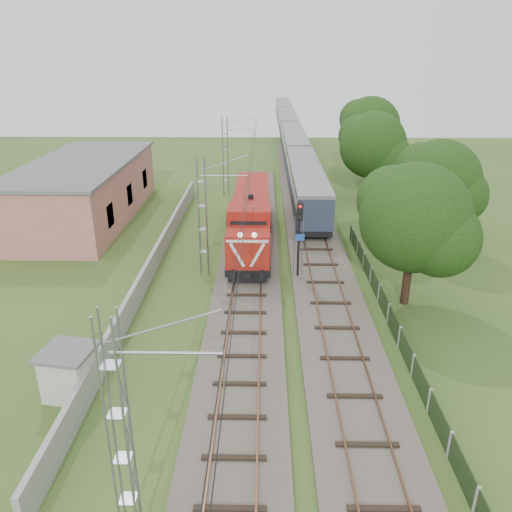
{
  "coord_description": "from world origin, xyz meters",
  "views": [
    {
      "loc": [
        1.06,
        -19.04,
        14.12
      ],
      "look_at": [
        0.54,
        9.84,
        2.2
      ],
      "focal_mm": 35.0,
      "sensor_mm": 36.0,
      "label": 1
    }
  ],
  "objects_px": {
    "signal_post": "(299,227)",
    "relay_hut": "(70,372)",
    "coach_rake": "(290,131)",
    "locomotive": "(251,217)"
  },
  "relations": [
    {
      "from": "locomotive",
      "to": "signal_post",
      "type": "height_order",
      "value": "signal_post"
    },
    {
      "from": "coach_rake",
      "to": "signal_post",
      "type": "bearing_deg",
      "value": -91.98
    },
    {
      "from": "locomotive",
      "to": "coach_rake",
      "type": "distance_m",
      "value": 43.02
    },
    {
      "from": "signal_post",
      "to": "relay_hut",
      "type": "xyz_separation_m",
      "value": [
        -10.69,
        -12.05,
        -2.58
      ]
    },
    {
      "from": "locomotive",
      "to": "relay_hut",
      "type": "xyz_separation_m",
      "value": [
        -7.4,
        -18.91,
        -1.06
      ]
    },
    {
      "from": "coach_rake",
      "to": "relay_hut",
      "type": "xyz_separation_m",
      "value": [
        -12.4,
        -61.64,
        -1.29
      ]
    },
    {
      "from": "signal_post",
      "to": "relay_hut",
      "type": "distance_m",
      "value": 16.32
    },
    {
      "from": "signal_post",
      "to": "coach_rake",
      "type": "bearing_deg",
      "value": 88.02
    },
    {
      "from": "locomotive",
      "to": "coach_rake",
      "type": "xyz_separation_m",
      "value": [
        5.0,
        42.73,
        0.23
      ]
    },
    {
      "from": "locomotive",
      "to": "relay_hut",
      "type": "bearing_deg",
      "value": -111.37
    }
  ]
}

